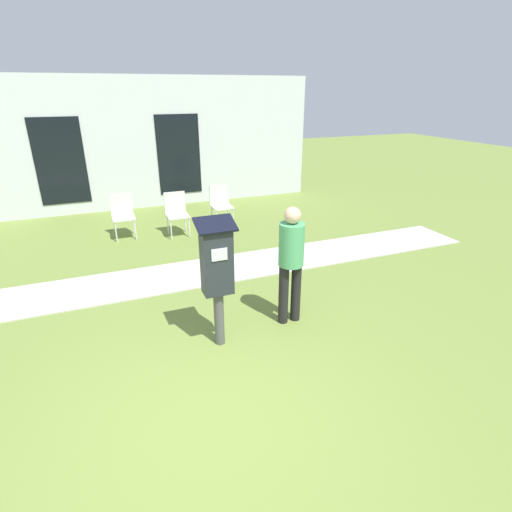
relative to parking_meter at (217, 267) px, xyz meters
name	(u,v)px	position (x,y,z in m)	size (l,w,h in m)	color
ground_plane	(210,424)	(-0.47, -1.20, -1.02)	(40.00, 40.00, 0.00)	olive
sidewalk	(156,280)	(-0.47, 2.05, -1.01)	(12.00, 1.10, 0.02)	#B7B2A8
building_facade	(121,145)	(-0.47, 6.64, 0.58)	(10.00, 0.26, 3.20)	silver
parking_meter	(217,267)	(0.00, 0.00, 0.00)	(0.44, 0.31, 1.59)	#4C4C4C
person_standing	(291,257)	(1.01, 0.15, -0.09)	(0.32, 0.32, 1.58)	black
outdoor_chair_left	(123,212)	(-0.73, 4.41, -0.49)	(0.44, 0.44, 0.90)	silver
outdoor_chair_middle	(176,210)	(0.33, 4.13, -0.49)	(0.44, 0.44, 0.90)	silver
outdoor_chair_right	(221,202)	(1.39, 4.43, -0.49)	(0.44, 0.44, 0.90)	silver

